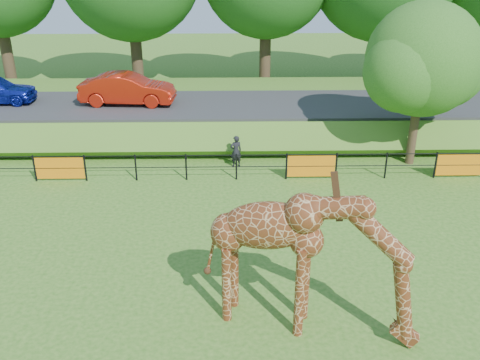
{
  "coord_description": "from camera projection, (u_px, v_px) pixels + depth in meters",
  "views": [
    {
      "loc": [
        -0.26,
        -11.63,
        8.8
      ],
      "look_at": [
        0.05,
        3.49,
        2.0
      ],
      "focal_mm": 40.0,
      "sensor_mm": 36.0,
      "label": 1
    }
  ],
  "objects": [
    {
      "name": "ground",
      "position": [
        241.0,
        302.0,
        14.22
      ],
      "size": [
        90.0,
        90.0,
        0.0
      ],
      "primitive_type": "plane",
      "color": "#2F6419",
      "rests_on": "ground"
    },
    {
      "name": "embankment",
      "position": [
        234.0,
        110.0,
        28.08
      ],
      "size": [
        40.0,
        9.0,
        1.3
      ],
      "primitive_type": "cube",
      "color": "#2F6419",
      "rests_on": "ground"
    },
    {
      "name": "perimeter_fence",
      "position": [
        236.0,
        167.0,
        21.28
      ],
      "size": [
        28.07,
        0.1,
        1.1
      ],
      "primitive_type": null,
      "color": "black",
      "rests_on": "ground"
    },
    {
      "name": "car_red",
      "position": [
        127.0,
        89.0,
        26.04
      ],
      "size": [
        4.67,
        1.91,
        1.5
      ],
      "primitive_type": "imported",
      "rotation": [
        0.0,
        0.0,
        1.5
      ],
      "color": "red",
      "rests_on": "road"
    },
    {
      "name": "visitor",
      "position": [
        236.0,
        151.0,
        22.49
      ],
      "size": [
        0.57,
        0.46,
        1.37
      ],
      "primitive_type": "imported",
      "rotation": [
        0.0,
        0.0,
        3.44
      ],
      "color": "black",
      "rests_on": "ground"
    },
    {
      "name": "road",
      "position": [
        235.0,
        105.0,
        26.42
      ],
      "size": [
        40.0,
        5.0,
        0.12
      ],
      "primitive_type": "cube",
      "color": "#2F2F31",
      "rests_on": "embankment"
    },
    {
      "name": "tree_east",
      "position": [
        425.0,
        64.0,
        21.38
      ],
      "size": [
        5.4,
        4.71,
        6.76
      ],
      "color": "#382919",
      "rests_on": "ground"
    },
    {
      "name": "giraffe",
      "position": [
        311.0,
        262.0,
        12.56
      ],
      "size": [
        5.32,
        2.56,
        3.77
      ],
      "primitive_type": null,
      "rotation": [
        0.0,
        0.0,
        -0.32
      ],
      "color": "#5D2B13",
      "rests_on": "ground"
    }
  ]
}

